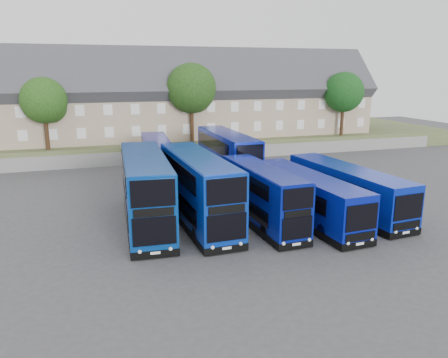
% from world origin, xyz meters
% --- Properties ---
extents(ground, '(120.00, 120.00, 0.00)m').
position_xyz_m(ground, '(0.00, 0.00, 0.00)').
color(ground, '#414045').
rests_on(ground, ground).
extents(retaining_wall, '(70.00, 0.40, 1.50)m').
position_xyz_m(retaining_wall, '(0.00, 24.00, 0.75)').
color(retaining_wall, slate).
rests_on(retaining_wall, ground).
extents(earth_bank, '(80.00, 20.00, 2.00)m').
position_xyz_m(earth_bank, '(0.00, 34.00, 1.00)').
color(earth_bank, '#485731').
rests_on(earth_bank, ground).
extents(terrace_row, '(54.00, 10.40, 11.20)m').
position_xyz_m(terrace_row, '(0.00, 30.00, 6.60)').
color(terrace_row, tan).
rests_on(terrace_row, earth_bank).
extents(dd_front_left, '(3.44, 12.11, 4.76)m').
position_xyz_m(dd_front_left, '(-6.45, 3.74, 2.34)').
color(dd_front_left, navy).
rests_on(dd_front_left, ground).
extents(dd_front_mid, '(3.06, 11.85, 4.68)m').
position_xyz_m(dd_front_mid, '(-2.99, 3.09, 2.30)').
color(dd_front_mid, '#082EA3').
rests_on(dd_front_mid, ground).
extents(dd_front_right, '(2.65, 9.96, 3.92)m').
position_xyz_m(dd_front_right, '(1.06, 1.48, 1.92)').
color(dd_front_right, navy).
rests_on(dd_front_right, ground).
extents(dd_rear_left, '(3.16, 10.42, 4.08)m').
position_xyz_m(dd_rear_left, '(-3.86, 15.18, 2.00)').
color(dd_rear_left, '#070F83').
rests_on(dd_rear_left, ground).
extents(dd_rear_right, '(2.76, 11.63, 4.61)m').
position_xyz_m(dd_rear_right, '(2.47, 13.40, 2.27)').
color(dd_rear_right, '#07168B').
rests_on(dd_rear_right, ground).
extents(coach_east_a, '(3.26, 12.02, 3.25)m').
position_xyz_m(coach_east_a, '(4.44, 1.41, 1.59)').
color(coach_east_a, '#081595').
rests_on(coach_east_a, ground).
extents(coach_east_b, '(3.54, 12.33, 3.33)m').
position_xyz_m(coach_east_b, '(8.17, 2.26, 1.63)').
color(coach_east_b, '#091FA5').
rests_on(coach_east_b, ground).
extents(tree_west, '(4.80, 4.80, 7.65)m').
position_xyz_m(tree_west, '(-13.85, 25.10, 7.05)').
color(tree_west, '#382314').
rests_on(tree_west, earth_bank).
extents(tree_mid, '(5.76, 5.76, 9.18)m').
position_xyz_m(tree_mid, '(2.15, 25.60, 8.07)').
color(tree_mid, '#382314').
rests_on(tree_mid, earth_bank).
extents(tree_east, '(5.12, 5.12, 8.16)m').
position_xyz_m(tree_east, '(22.15, 25.10, 7.39)').
color(tree_east, '#382314').
rests_on(tree_east, earth_bank).
extents(tree_far, '(5.44, 5.44, 8.67)m').
position_xyz_m(tree_far, '(28.15, 32.10, 7.73)').
color(tree_far, '#382314').
rests_on(tree_far, earth_bank).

